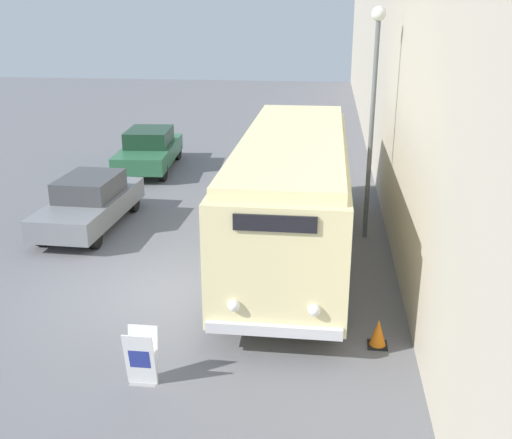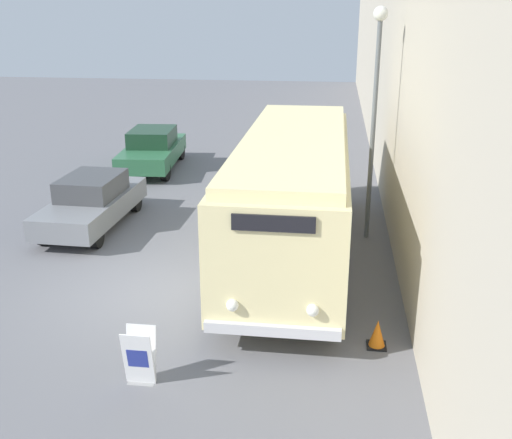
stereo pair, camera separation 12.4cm
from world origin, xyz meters
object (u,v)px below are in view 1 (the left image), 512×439
parked_car_near (90,202)px  traffic_cone (378,333)px  vintage_bus (292,189)px  parked_car_mid (149,149)px  sign_board (141,358)px  streetlamp (374,92)px

parked_car_near → traffic_cone: parked_car_near is taller
vintage_bus → parked_car_mid: vintage_bus is taller
sign_board → traffic_cone: size_ratio=1.85×
parked_car_near → traffic_cone: (7.64, -5.49, -0.47)m
streetlamp → parked_car_mid: streetlamp is taller
sign_board → parked_car_mid: (-3.86, 13.60, 0.29)m
streetlamp → traffic_cone: bearing=-90.4°
vintage_bus → sign_board: size_ratio=9.64×
traffic_cone → parked_car_mid: bearing=123.2°
vintage_bus → streetlamp: size_ratio=1.62×
streetlamp → parked_car_near: (-7.68, -0.16, -3.17)m
sign_board → vintage_bus: bearing=70.0°
parked_car_near → streetlamp: bearing=2.5°
vintage_bus → sign_board: vintage_bus is taller
parked_car_near → traffic_cone: bearing=-34.4°
sign_board → parked_car_mid: 14.14m
streetlamp → parked_car_mid: 10.54m
streetlamp → traffic_cone: (-0.04, -5.65, -3.64)m
parked_car_near → parked_car_mid: parked_car_mid is taller
vintage_bus → parked_car_mid: size_ratio=2.02×
streetlamp → traffic_cone: size_ratio=11.03×
traffic_cone → vintage_bus: bearing=114.7°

